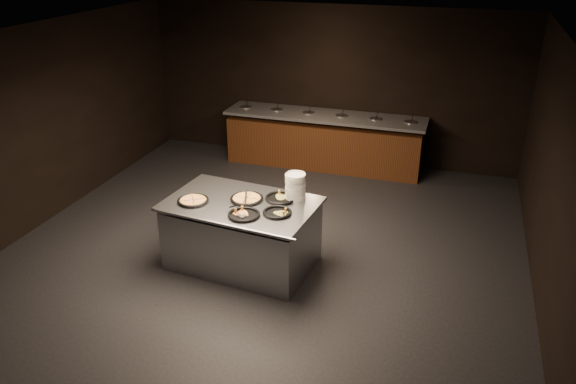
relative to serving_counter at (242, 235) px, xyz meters
The scene contains 11 objects.
room 1.04m from the serving_counter, 40.99° to the left, with size 7.02×8.02×2.92m.
salad_bar 3.70m from the serving_counter, 87.52° to the left, with size 3.70×0.83×1.18m.
serving_counter is the anchor object (origin of this frame).
plate_stack 0.96m from the serving_counter, 26.10° to the left, with size 0.26×0.26×0.35m, color silver.
pan_veggie_whole 0.79m from the serving_counter, 163.69° to the right, with size 0.40×0.40×0.04m.
pan_cheese_whole 0.50m from the serving_counter, 63.36° to the left, with size 0.43×0.43×0.04m.
pan_cheese_slices_a 0.71m from the serving_counter, 27.74° to the left, with size 0.40×0.40×0.04m.
pan_cheese_slices_b 0.63m from the serving_counter, 62.53° to the right, with size 0.40×0.40×0.04m.
pan_veggie_slices 0.75m from the serving_counter, 16.44° to the right, with size 0.36×0.36×0.04m.
server_left 0.56m from the serving_counter, ahead, with size 0.19×0.34×0.17m.
server_right 0.64m from the serving_counter, 77.42° to the right, with size 0.28×0.19×0.15m.
Camera 1 is at (2.36, -6.08, 4.04)m, focal length 35.00 mm.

